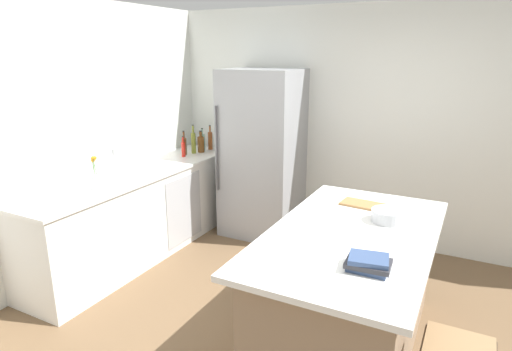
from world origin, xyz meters
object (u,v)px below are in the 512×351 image
Objects in this scene: flower_vase at (96,179)px; cookbook_stack at (368,263)px; kitchen_island at (348,290)px; syrup_bottle at (184,146)px; sink_faucet at (115,162)px; olive_oil_bottle at (193,142)px; cutting_board at (362,204)px; refrigerator at (262,154)px; whiskey_bottle at (201,144)px; gin_bottle at (202,142)px; vinegar_bottle at (210,140)px; hot_sauce_bottle at (183,149)px; mixing_bowl at (388,216)px.

cookbook_stack is at bearing -8.70° from flower_vase.
kitchen_island is 6.58× the size of syrup_bottle.
olive_oil_bottle is at bearing 86.58° from sink_faucet.
flower_vase is 2.35m from cutting_board.
flower_vase is (-0.81, -1.72, 0.04)m from refrigerator.
whiskey_bottle is at bearing 90.30° from flower_vase.
cookbook_stack is (2.59, -2.16, -0.06)m from gin_bottle.
vinegar_bottle is 0.40m from syrup_bottle.
sink_faucet reaches higher than kitchen_island.
vinegar_bottle is 0.48m from hot_sauce_bottle.
hot_sauce_bottle is at bearing 151.63° from kitchen_island.
gin_bottle reaches higher than cookbook_stack.
refrigerator reaches higher than hot_sauce_bottle.
gin_bottle is 0.30m from syrup_bottle.
flower_vase is 0.87× the size of olive_oil_bottle.
cookbook_stack is at bearing -34.26° from hot_sauce_bottle.
cookbook_stack is at bearing -35.06° from syrup_bottle.
vinegar_bottle is at bearing 138.44° from cookbook_stack.
flower_vase is 1.26× the size of mixing_bowl.
olive_oil_bottle is 1.01× the size of cutting_board.
gin_bottle is at bearing 151.89° from mixing_bowl.
cutting_board is (2.30, -1.10, -0.10)m from gin_bottle.
syrup_bottle reaches higher than cookbook_stack.
gin_bottle is (-2.37, 1.67, 0.56)m from kitchen_island.
sink_faucet is 1.02m from hot_sauce_bottle.
flower_vase is at bearing -89.70° from whiskey_bottle.
flower_vase is 1.59m from olive_oil_bottle.
vinegar_bottle reaches higher than cutting_board.
whiskey_bottle is 2.81m from mixing_bowl.
hot_sauce_bottle is (-0.01, -0.38, -0.01)m from gin_bottle.
kitchen_island is at bearing -32.03° from olive_oil_bottle.
mixing_bowl is 0.70× the size of cutting_board.
kitchen_island is at bearing -82.42° from cutting_board.
cutting_board is at bearing -36.23° from refrigerator.
syrup_bottle is at bearing 157.73° from mixing_bowl.
hot_sauce_bottle is at bearing -58.50° from syrup_bottle.
flower_vase is 1.86m from vinegar_bottle.
refrigerator reaches higher than syrup_bottle.
sink_faucet is 0.97× the size of vinegar_bottle.
gin_bottle is at bearing 154.41° from cutting_board.
refrigerator is 6.67× the size of syrup_bottle.
hot_sauce_bottle is at bearing -158.90° from refrigerator.
hot_sauce_bottle reaches higher than kitchen_island.
sink_faucet is at bearing 173.72° from kitchen_island.
flower_vase is 1.24× the size of hot_sauce_bottle.
mixing_bowl is at bearing -30.28° from vinegar_bottle.
cookbook_stack is (0.22, -0.49, 0.49)m from kitchen_island.
kitchen_island is 5.49× the size of cutting_board.
olive_oil_bottle is at bearing 88.99° from hot_sauce_bottle.
olive_oil_bottle reaches higher than syrup_bottle.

